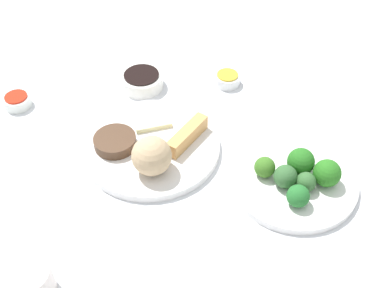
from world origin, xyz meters
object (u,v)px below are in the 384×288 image
at_px(main_plate, 152,146).
at_px(soy_sauce_bowl, 142,81).
at_px(broccoli_plate, 292,180).
at_px(sauce_ramekin_sweet_and_sour, 17,102).
at_px(teacup, 31,282).
at_px(sauce_ramekin_hot_mustard, 227,80).

distance_m(main_plate, soy_sauce_bowl, 0.21).
relative_size(broccoli_plate, soy_sauce_bowl, 2.46).
xyz_separation_m(soy_sauce_bowl, sauce_ramekin_sweet_and_sour, (0.25, -0.12, -0.00)).
distance_m(soy_sauce_bowl, sauce_ramekin_sweet_and_sour, 0.28).
xyz_separation_m(sauce_ramekin_sweet_and_sour, teacup, (0.18, 0.43, 0.02)).
bearing_deg(main_plate, teacup, 21.87).
bearing_deg(sauce_ramekin_hot_mustard, main_plate, 12.44).
height_order(sauce_ramekin_hot_mustard, teacup, teacup).
height_order(broccoli_plate, sauce_ramekin_hot_mustard, sauce_ramekin_hot_mustard).
bearing_deg(main_plate, sauce_ramekin_hot_mustard, -167.56).
xyz_separation_m(sauce_ramekin_hot_mustard, teacup, (0.59, 0.19, 0.02)).
relative_size(main_plate, sauce_ramekin_sweet_and_sour, 4.63).
relative_size(main_plate, sauce_ramekin_hot_mustard, 4.63).
height_order(main_plate, sauce_ramekin_hot_mustard, sauce_ramekin_hot_mustard).
xyz_separation_m(sauce_ramekin_hot_mustard, sauce_ramekin_sweet_and_sour, (0.40, -0.24, 0.00)).
relative_size(soy_sauce_bowl, teacup, 1.43).
bearing_deg(broccoli_plate, teacup, -13.19).
bearing_deg(main_plate, broccoli_plate, 121.25).
bearing_deg(teacup, soy_sauce_bowl, -144.45).
bearing_deg(sauce_ramekin_hot_mustard, sauce_ramekin_sweet_and_sour, -30.86).
distance_m(broccoli_plate, soy_sauce_bowl, 0.42).
distance_m(sauce_ramekin_sweet_and_sour, teacup, 0.47).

